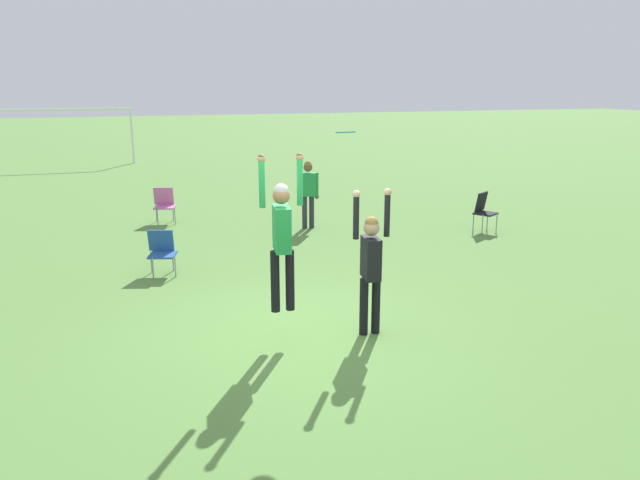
% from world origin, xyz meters
% --- Properties ---
extents(ground_plane, '(120.00, 120.00, 0.00)m').
position_xyz_m(ground_plane, '(0.00, 0.00, 0.00)').
color(ground_plane, '#56843D').
extents(person_jumping, '(0.60, 0.48, 2.10)m').
position_xyz_m(person_jumping, '(-0.28, -0.16, 1.54)').
color(person_jumping, black).
rests_on(person_jumping, ground_plane).
extents(person_defending, '(0.55, 0.42, 2.03)m').
position_xyz_m(person_defending, '(0.91, -0.32, 1.07)').
color(person_defending, black).
rests_on(person_defending, ground_plane).
extents(frisbee, '(0.26, 0.26, 0.04)m').
position_xyz_m(frisbee, '(0.55, -0.26, 2.78)').
color(frisbee, '#2D9EDB').
extents(camping_chair_0, '(0.60, 0.65, 0.87)m').
position_xyz_m(camping_chair_0, '(-1.14, 7.85, 0.50)').
color(camping_chair_0, gray).
rests_on(camping_chair_0, ground_plane).
extents(camping_chair_1, '(0.61, 0.68, 0.90)m').
position_xyz_m(camping_chair_1, '(5.86, 4.54, 0.53)').
color(camping_chair_1, gray).
rests_on(camping_chair_1, ground_plane).
extents(camping_chair_2, '(0.57, 0.62, 0.80)m').
position_xyz_m(camping_chair_2, '(-1.57, 3.48, 0.46)').
color(camping_chair_2, gray).
rests_on(camping_chair_2, ground_plane).
extents(person_spectator_near, '(0.54, 0.30, 1.61)m').
position_xyz_m(person_spectator_near, '(2.05, 6.11, 0.95)').
color(person_spectator_near, '#2D2D38').
rests_on(person_spectator_near, ground_plane).
extents(soccer_goal, '(7.10, 0.10, 2.35)m').
position_xyz_m(soccer_goal, '(-4.87, 20.32, 1.84)').
color(soccer_goal, white).
rests_on(soccer_goal, ground_plane).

